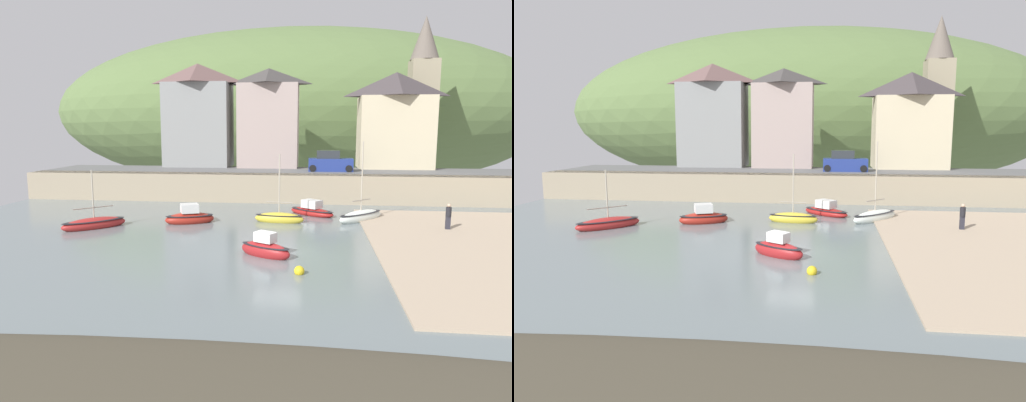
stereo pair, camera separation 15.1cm
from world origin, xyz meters
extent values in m
cube|color=slate|center=(0.00, 0.00, -0.03)|extent=(48.00, 40.00, 0.06)
cube|color=gray|center=(0.00, 17.00, 1.20)|extent=(48.00, 2.40, 2.40)
cube|color=#606060|center=(0.00, 20.70, 2.35)|extent=(48.00, 9.00, 0.10)
ellipsoid|color=#57703E|center=(-1.09, 55.20, 9.06)|extent=(80.00, 44.00, 25.90)
cube|color=gray|center=(-10.31, 25.20, 6.71)|extent=(6.81, 4.30, 8.62)
pyramid|color=brown|center=(-10.31, 25.20, 12.03)|extent=(7.11, 4.60, 2.00)
cube|color=#A6938B|center=(-2.84, 25.20, 6.61)|extent=(6.06, 4.79, 8.43)
pyramid|color=#403C3B|center=(-2.84, 25.20, 11.63)|extent=(6.36, 5.09, 1.61)
cube|color=beige|center=(9.88, 25.20, 5.97)|extent=(7.12, 4.77, 7.13)
pyramid|color=#40383A|center=(9.88, 25.20, 10.71)|extent=(7.42, 5.07, 2.35)
cube|color=gray|center=(13.29, 29.20, 7.97)|extent=(2.80, 2.80, 11.15)
cone|color=#665B51|center=(13.29, 29.20, 15.81)|extent=(3.00, 3.00, 4.51)
ellipsoid|color=white|center=(5.12, 9.05, 0.26)|extent=(3.73, 3.82, 0.96)
ellipsoid|color=black|center=(5.12, 9.05, 0.53)|extent=(3.65, 3.74, 0.12)
cylinder|color=#B2A893|center=(5.12, 9.05, 3.11)|extent=(0.09, 0.09, 4.74)
cylinder|color=gray|center=(5.12, 9.05, 1.45)|extent=(1.40, 1.45, 0.07)
ellipsoid|color=maroon|center=(-0.56, -0.82, 0.26)|extent=(2.98, 2.27, 0.95)
ellipsoid|color=black|center=(-0.56, -0.82, 0.52)|extent=(2.92, 2.22, 0.12)
cube|color=silver|center=(-0.56, -0.82, 0.98)|extent=(1.21, 1.08, 0.50)
ellipsoid|color=#A82524|center=(-12.19, 4.52, 0.24)|extent=(3.82, 3.87, 0.88)
ellipsoid|color=black|center=(-12.19, 4.52, 0.48)|extent=(3.74, 3.79, 0.12)
cylinder|color=#B2A893|center=(-12.19, 4.52, 2.22)|extent=(0.09, 0.09, 3.07)
cylinder|color=gray|center=(-12.19, 4.52, 1.33)|extent=(1.86, 1.91, 0.07)
ellipsoid|color=maroon|center=(-6.51, 6.89, 0.25)|extent=(3.60, 2.58, 0.91)
ellipsoid|color=black|center=(-6.51, 6.89, 0.50)|extent=(3.53, 2.53, 0.12)
cube|color=silver|center=(-6.51, 6.89, 1.00)|extent=(1.45, 1.35, 0.59)
ellipsoid|color=#A21C1A|center=(1.73, 10.87, 0.19)|extent=(3.85, 3.42, 0.69)
ellipsoid|color=black|center=(1.73, 10.87, 0.38)|extent=(3.77, 3.35, 0.12)
cube|color=silver|center=(1.73, 10.87, 0.83)|extent=(1.64, 1.57, 0.59)
ellipsoid|color=gold|center=(-0.49, 7.85, 0.24)|extent=(3.47, 1.33, 0.87)
ellipsoid|color=black|center=(-0.49, 7.85, 0.48)|extent=(3.40, 1.30, 0.12)
cylinder|color=#B2A893|center=(-0.49, 7.85, 2.66)|extent=(0.09, 0.09, 3.98)
cylinder|color=gray|center=(-0.49, 7.85, 1.37)|extent=(1.76, 0.26, 0.07)
cube|color=navy|center=(3.40, 20.70, 3.00)|extent=(4.11, 1.73, 1.20)
cube|color=#282D33|center=(3.15, 20.70, 3.95)|extent=(2.11, 1.51, 0.80)
cylinder|color=black|center=(5.05, 21.50, 2.72)|extent=(0.64, 0.22, 0.64)
cylinder|color=black|center=(5.05, 19.90, 2.72)|extent=(0.64, 0.22, 0.64)
cylinder|color=black|center=(1.75, 21.50, 2.72)|extent=(0.64, 0.22, 0.64)
cylinder|color=black|center=(1.75, 19.90, 2.72)|extent=(0.64, 0.22, 0.64)
cube|color=#282833|center=(10.21, 6.41, 0.51)|extent=(0.28, 0.20, 0.82)
cylinder|color=black|center=(10.21, 6.41, 1.21)|extent=(0.34, 0.34, 0.58)
sphere|color=#D1A889|center=(10.21, 6.41, 1.61)|extent=(0.22, 0.22, 0.22)
sphere|color=yellow|center=(1.22, -3.57, 0.14)|extent=(0.47, 0.47, 0.47)
camera|label=1|loc=(1.70, -23.32, 6.30)|focal=32.58mm
camera|label=2|loc=(1.85, -23.31, 6.30)|focal=32.58mm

